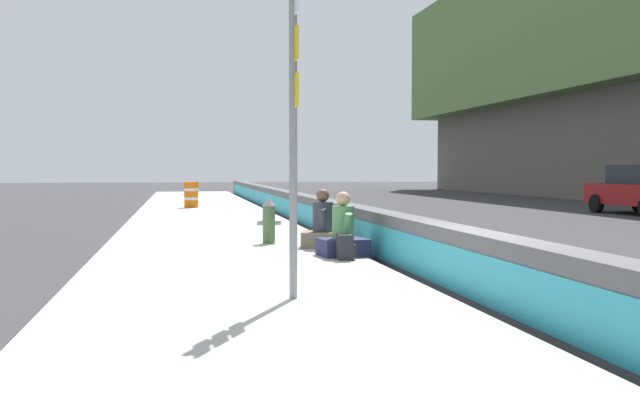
% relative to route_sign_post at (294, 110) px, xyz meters
% --- Properties ---
extents(ground_plane, '(160.00, 160.00, 0.00)m').
position_rel_route_sign_post_xyz_m(ground_plane, '(0.23, -2.20, -2.23)').
color(ground_plane, '#353538').
rests_on(ground_plane, ground).
extents(sidewalk_strip, '(80.00, 4.40, 0.14)m').
position_rel_route_sign_post_xyz_m(sidewalk_strip, '(0.23, 0.45, -2.16)').
color(sidewalk_strip, '#B5B2A8').
rests_on(sidewalk_strip, ground_plane).
extents(jersey_barrier, '(76.00, 0.45, 0.85)m').
position_rel_route_sign_post_xyz_m(jersey_barrier, '(0.23, -2.20, -1.81)').
color(jersey_barrier, '#545456').
rests_on(jersey_barrier, ground_plane).
extents(route_sign_post, '(0.44, 0.09, 3.60)m').
position_rel_route_sign_post_xyz_m(route_sign_post, '(0.00, 0.00, 0.00)').
color(route_sign_post, gray).
rests_on(route_sign_post, sidewalk_strip).
extents(fire_hydrant, '(0.26, 0.46, 0.88)m').
position_rel_route_sign_post_xyz_m(fire_hydrant, '(6.30, -0.45, -1.65)').
color(fire_hydrant, '#47663D').
rests_on(fire_hydrant, sidewalk_strip).
extents(seated_person_foreground, '(0.74, 0.84, 1.06)m').
position_rel_route_sign_post_xyz_m(seated_person_foreground, '(3.96, -1.41, -1.76)').
color(seated_person_foreground, '#23284C').
rests_on(seated_person_foreground, sidewalk_strip).
extents(seated_person_middle, '(0.81, 0.90, 1.07)m').
position_rel_route_sign_post_xyz_m(seated_person_middle, '(5.38, -1.33, -1.76)').
color(seated_person_middle, '#706651').
rests_on(seated_person_middle, sidewalk_strip).
extents(backpack, '(0.32, 0.28, 0.40)m').
position_rel_route_sign_post_xyz_m(backpack, '(3.42, -1.33, -1.90)').
color(backpack, '#232328').
rests_on(backpack, sidewalk_strip).
extents(construction_barrel, '(0.54, 0.54, 0.95)m').
position_rel_route_sign_post_xyz_m(construction_barrel, '(20.36, 0.82, -1.61)').
color(construction_barrel, orange).
rests_on(construction_barrel, sidewalk_strip).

